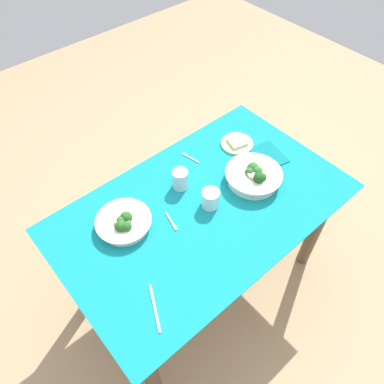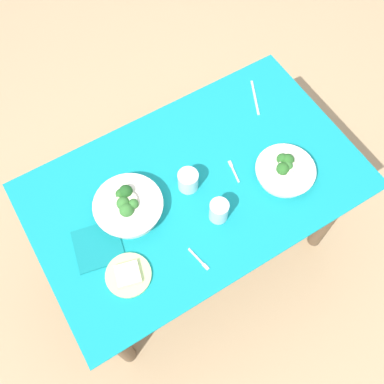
{
  "view_description": "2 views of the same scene",
  "coord_description": "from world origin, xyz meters",
  "views": [
    {
      "loc": [
        -0.72,
        -0.76,
        2.08
      ],
      "look_at": [
        0.01,
        0.09,
        0.73
      ],
      "focal_mm": 34.8,
      "sensor_mm": 36.0,
      "label": 1
    },
    {
      "loc": [
        0.45,
        0.71,
        2.33
      ],
      "look_at": [
        0.03,
        0.02,
        0.73
      ],
      "focal_mm": 41.49,
      "sensor_mm": 36.0,
      "label": 2
    }
  ],
  "objects": [
    {
      "name": "table_knife_left",
      "position": [
        -0.46,
        -0.24,
        0.73
      ],
      "size": [
        0.09,
        0.18,
        0.0
      ],
      "primitive_type": "cube",
      "rotation": [
        0.0,
        0.0,
        4.26
      ],
      "color": "#B7B7BC",
      "rests_on": "dining_table"
    },
    {
      "name": "bread_side_plate",
      "position": [
        0.41,
        0.19,
        0.74
      ],
      "size": [
        0.17,
        0.17,
        0.03
      ],
      "color": "#B7D684",
      "rests_on": "dining_table"
    },
    {
      "name": "water_glass_center",
      "position": [
        0.03,
        -0.01,
        0.77
      ],
      "size": [
        0.08,
        0.08,
        0.09
      ],
      "primitive_type": "cylinder",
      "color": "silver",
      "rests_on": "dining_table"
    },
    {
      "name": "fork_by_far_bowl",
      "position": [
        0.16,
        0.28,
        0.73
      ],
      "size": [
        0.03,
        0.11,
        0.0
      ],
      "rotation": [
        0.0,
        0.0,
        1.76
      ],
      "color": "#B7B7BC",
      "rests_on": "dining_table"
    },
    {
      "name": "broccoli_bowl_far",
      "position": [
        -0.34,
        0.14,
        0.75
      ],
      "size": [
        0.25,
        0.25,
        0.08
      ],
      "color": "silver",
      "rests_on": "dining_table"
    },
    {
      "name": "fork_by_near_bowl",
      "position": [
        -0.17,
        0.02,
        0.73
      ],
      "size": [
        0.03,
        0.11,
        0.0
      ],
      "rotation": [
        0.0,
        0.0,
        4.5
      ],
      "color": "#B7B7BC",
      "rests_on": "dining_table"
    },
    {
      "name": "ground_plane",
      "position": [
        0.0,
        0.0,
        0.0
      ],
      "size": [
        6.0,
        6.0,
        0.0
      ],
      "primitive_type": "plane",
      "color": "tan"
    },
    {
      "name": "napkin_folded_upper",
      "position": [
        0.46,
        0.03,
        0.73
      ],
      "size": [
        0.21,
        0.21,
        0.01
      ],
      "primitive_type": "cube",
      "rotation": [
        0.0,
        0.0,
        -0.22
      ],
      "color": "#0F777D",
      "rests_on": "dining_table"
    },
    {
      "name": "dining_table",
      "position": [
        0.0,
        0.0,
        0.6
      ],
      "size": [
        1.35,
        0.83,
        0.73
      ],
      "color": "teal",
      "rests_on": "ground_plane"
    },
    {
      "name": "water_glass_side",
      "position": [
        -0.0,
        0.16,
        0.78
      ],
      "size": [
        0.08,
        0.08,
        0.1
      ],
      "primitive_type": "cylinder",
      "color": "silver",
      "rests_on": "dining_table"
    },
    {
      "name": "broccoli_bowl_near",
      "position": [
        0.29,
        -0.04,
        0.76
      ],
      "size": [
        0.27,
        0.27,
        0.1
      ],
      "color": "silver",
      "rests_on": "dining_table"
    }
  ]
}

